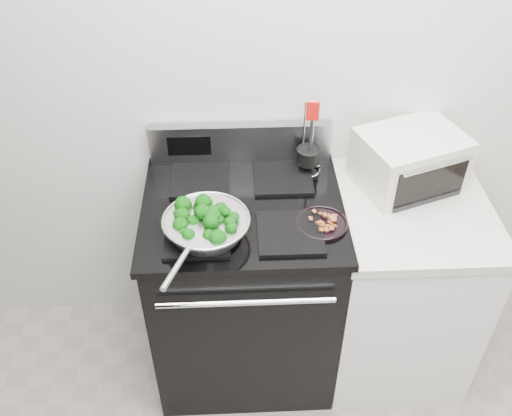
{
  "coord_description": "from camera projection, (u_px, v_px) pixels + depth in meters",
  "views": [
    {
      "loc": [
        -0.32,
        -0.29,
        2.38
      ],
      "look_at": [
        -0.25,
        1.36,
        0.98
      ],
      "focal_mm": 40.0,
      "sensor_mm": 36.0,
      "label": 1
    }
  ],
  "objects": [
    {
      "name": "broccoli_pile",
      "position": [
        206.0,
        221.0,
        2.05
      ],
      "size": [
        0.25,
        0.25,
        0.09
      ],
      "primitive_type": null,
      "color": "black",
      "rests_on": "skillet"
    },
    {
      "name": "bacon_plate",
      "position": [
        322.0,
        221.0,
        2.13
      ],
      "size": [
        0.19,
        0.19,
        0.04
      ],
      "rotation": [
        0.0,
        0.0,
        -0.34
      ],
      "color": "black",
      "rests_on": "gas_range"
    },
    {
      "name": "gas_range",
      "position": [
        244.0,
        285.0,
        2.52
      ],
      "size": [
        0.79,
        0.69,
        1.13
      ],
      "color": "black",
      "rests_on": "floor"
    },
    {
      "name": "utensil_holder",
      "position": [
        308.0,
        159.0,
        2.35
      ],
      "size": [
        0.11,
        0.11,
        0.34
      ],
      "rotation": [
        0.0,
        0.0,
        -0.12
      ],
      "color": "silver",
      "rests_on": "gas_range"
    },
    {
      "name": "skillet",
      "position": [
        206.0,
        225.0,
        2.06
      ],
      "size": [
        0.32,
        0.49,
        0.07
      ],
      "rotation": [
        0.0,
        0.0,
        -0.38
      ],
      "color": "silver",
      "rests_on": "gas_range"
    },
    {
      "name": "toaster_oven",
      "position": [
        409.0,
        160.0,
        2.31
      ],
      "size": [
        0.48,
        0.42,
        0.23
      ],
      "rotation": [
        0.0,
        0.0,
        0.35
      ],
      "color": "beige",
      "rests_on": "counter"
    },
    {
      "name": "back_wall",
      "position": [
        315.0,
        70.0,
        2.23
      ],
      "size": [
        4.0,
        0.02,
        2.7
      ],
      "primitive_type": "cube",
      "color": "silver",
      "rests_on": "ground"
    },
    {
      "name": "counter",
      "position": [
        397.0,
        285.0,
        2.56
      ],
      "size": [
        0.62,
        0.68,
        0.92
      ],
      "color": "white",
      "rests_on": "floor"
    }
  ]
}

